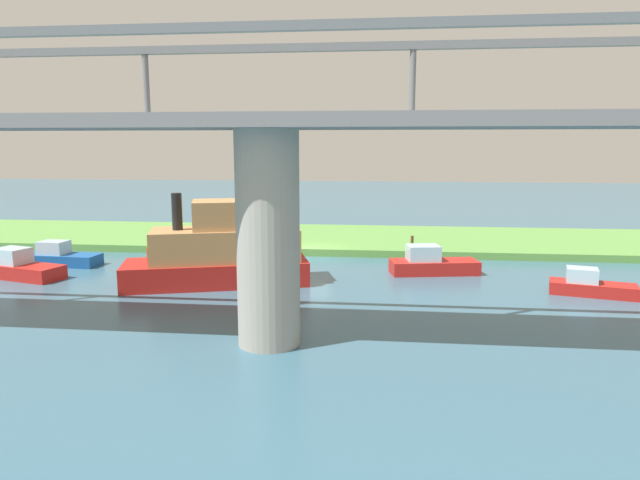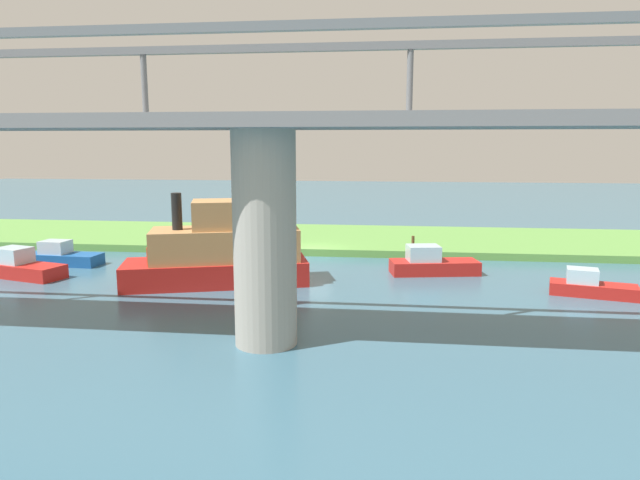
{
  "view_description": "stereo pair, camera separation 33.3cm",
  "coord_description": "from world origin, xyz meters",
  "px_view_note": "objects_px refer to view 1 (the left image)",
  "views": [
    {
      "loc": [
        -4.71,
        37.26,
        7.51
      ],
      "look_at": [
        -1.14,
        5.0,
        2.0
      ],
      "focal_mm": 31.6,
      "sensor_mm": 36.0,
      "label": 1
    },
    {
      "loc": [
        -5.04,
        37.22,
        7.51
      ],
      "look_at": [
        -1.14,
        5.0,
        2.0
      ],
      "focal_mm": 31.6,
      "sensor_mm": 36.0,
      "label": 2
    }
  ],
  "objects_px": {
    "mooring_post": "(412,243)",
    "motorboat_white": "(19,267)",
    "bridge_pylon": "(268,239)",
    "riverboat_paddlewheel": "(431,263)",
    "person_on_bank": "(265,234)",
    "motorboat_red": "(61,257)",
    "pontoon_yellow": "(590,285)",
    "skiff_small": "(222,250)"
  },
  "relations": [
    {
      "from": "bridge_pylon",
      "to": "person_on_bank",
      "type": "xyz_separation_m",
      "value": [
        4.04,
        -18.66,
        -2.84
      ]
    },
    {
      "from": "riverboat_paddlewheel",
      "to": "person_on_bank",
      "type": "bearing_deg",
      "value": -28.06
    },
    {
      "from": "pontoon_yellow",
      "to": "riverboat_paddlewheel",
      "type": "relative_size",
      "value": 0.81
    },
    {
      "from": "pontoon_yellow",
      "to": "skiff_small",
      "type": "bearing_deg",
      "value": -0.56
    },
    {
      "from": "pontoon_yellow",
      "to": "motorboat_red",
      "type": "height_order",
      "value": "motorboat_red"
    },
    {
      "from": "person_on_bank",
      "to": "pontoon_yellow",
      "type": "height_order",
      "value": "person_on_bank"
    },
    {
      "from": "mooring_post",
      "to": "motorboat_white",
      "type": "bearing_deg",
      "value": 20.58
    },
    {
      "from": "person_on_bank",
      "to": "motorboat_white",
      "type": "bearing_deg",
      "value": 37.89
    },
    {
      "from": "bridge_pylon",
      "to": "motorboat_white",
      "type": "bearing_deg",
      "value": -29.03
    },
    {
      "from": "mooring_post",
      "to": "riverboat_paddlewheel",
      "type": "distance_m",
      "value": 4.96
    },
    {
      "from": "person_on_bank",
      "to": "motorboat_red",
      "type": "relative_size",
      "value": 0.3
    },
    {
      "from": "pontoon_yellow",
      "to": "motorboat_white",
      "type": "xyz_separation_m",
      "value": [
        31.08,
        -0.35,
        0.11
      ]
    },
    {
      "from": "bridge_pylon",
      "to": "riverboat_paddlewheel",
      "type": "bearing_deg",
      "value": -119.36
    },
    {
      "from": "skiff_small",
      "to": "bridge_pylon",
      "type": "bearing_deg",
      "value": 116.09
    },
    {
      "from": "pontoon_yellow",
      "to": "motorboat_white",
      "type": "distance_m",
      "value": 31.08
    },
    {
      "from": "bridge_pylon",
      "to": "pontoon_yellow",
      "type": "xyz_separation_m",
      "value": [
        -14.73,
        -8.73,
        -3.55
      ]
    },
    {
      "from": "skiff_small",
      "to": "motorboat_white",
      "type": "height_order",
      "value": "skiff_small"
    },
    {
      "from": "motorboat_red",
      "to": "pontoon_yellow",
      "type": "bearing_deg",
      "value": 172.96
    },
    {
      "from": "skiff_small",
      "to": "person_on_bank",
      "type": "bearing_deg",
      "value": -91.92
    },
    {
      "from": "bridge_pylon",
      "to": "riverboat_paddlewheel",
      "type": "distance_m",
      "value": 14.97
    },
    {
      "from": "bridge_pylon",
      "to": "motorboat_white",
      "type": "xyz_separation_m",
      "value": [
        16.35,
        -9.07,
        -3.44
      ]
    },
    {
      "from": "pontoon_yellow",
      "to": "riverboat_paddlewheel",
      "type": "distance_m",
      "value": 8.56
    },
    {
      "from": "mooring_post",
      "to": "motorboat_white",
      "type": "height_order",
      "value": "motorboat_white"
    },
    {
      "from": "motorboat_white",
      "to": "skiff_small",
      "type": "bearing_deg",
      "value": 179.23
    },
    {
      "from": "bridge_pylon",
      "to": "motorboat_red",
      "type": "distance_m",
      "value": 20.5
    },
    {
      "from": "person_on_bank",
      "to": "mooring_post",
      "type": "distance_m",
      "value": 10.35
    },
    {
      "from": "mooring_post",
      "to": "person_on_bank",
      "type": "bearing_deg",
      "value": -6.1
    },
    {
      "from": "motorboat_red",
      "to": "skiff_small",
      "type": "bearing_deg",
      "value": 162.67
    },
    {
      "from": "person_on_bank",
      "to": "skiff_small",
      "type": "distance_m",
      "value": 9.77
    },
    {
      "from": "bridge_pylon",
      "to": "pontoon_yellow",
      "type": "relative_size",
      "value": 1.88
    },
    {
      "from": "skiff_small",
      "to": "motorboat_red",
      "type": "relative_size",
      "value": 2.21
    },
    {
      "from": "bridge_pylon",
      "to": "motorboat_red",
      "type": "relative_size",
      "value": 1.73
    },
    {
      "from": "pontoon_yellow",
      "to": "motorboat_red",
      "type": "xyz_separation_m",
      "value": [
        30.6,
        -3.78,
        0.06
      ]
    },
    {
      "from": "person_on_bank",
      "to": "motorboat_red",
      "type": "bearing_deg",
      "value": 27.47
    },
    {
      "from": "person_on_bank",
      "to": "skiff_small",
      "type": "xyz_separation_m",
      "value": [
        0.33,
        9.74,
        0.65
      ]
    },
    {
      "from": "person_on_bank",
      "to": "riverboat_paddlewheel",
      "type": "height_order",
      "value": "person_on_bank"
    },
    {
      "from": "person_on_bank",
      "to": "motorboat_white",
      "type": "height_order",
      "value": "person_on_bank"
    },
    {
      "from": "skiff_small",
      "to": "motorboat_white",
      "type": "relative_size",
      "value": 1.94
    },
    {
      "from": "pontoon_yellow",
      "to": "riverboat_paddlewheel",
      "type": "xyz_separation_m",
      "value": [
        7.59,
        -3.97,
        0.12
      ]
    },
    {
      "from": "motorboat_red",
      "to": "motorboat_white",
      "type": "xyz_separation_m",
      "value": [
        0.48,
        3.43,
        0.05
      ]
    },
    {
      "from": "skiff_small",
      "to": "riverboat_paddlewheel",
      "type": "height_order",
      "value": "skiff_small"
    },
    {
      "from": "riverboat_paddlewheel",
      "to": "motorboat_white",
      "type": "bearing_deg",
      "value": 8.77
    }
  ]
}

